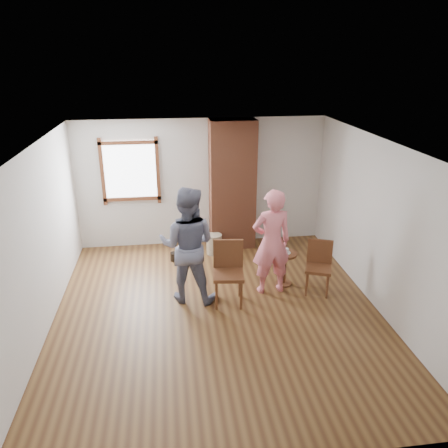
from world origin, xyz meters
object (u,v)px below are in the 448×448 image
Objects in this scene: dining_chair_left at (228,269)px; person_pink at (272,242)px; dining_chair_right at (319,264)px; stoneware_crock at (214,244)px; man at (188,245)px; side_table at (285,263)px.

person_pink is at bearing 22.14° from dining_chair_left.
person_pink reaches higher than dining_chair_right.
man is at bearing -109.92° from stoneware_crock.
stoneware_crock is 1.91m from man.
dining_chair_left is 1.70× the size of side_table.
man is (-0.60, -1.65, 0.75)m from stoneware_crock.
side_table is (1.07, -1.41, 0.20)m from stoneware_crock.
stoneware_crock is 0.40× the size of dining_chair_left.
stoneware_crock is 0.21× the size of man.
man is at bearing 172.71° from dining_chair_left.
dining_chair_left reaches higher than stoneware_crock.
dining_chair_left is at bearing -154.26° from dining_chair_right.
stoneware_crock is 0.46× the size of dining_chair_right.
stoneware_crock is 1.91m from person_pink.
side_table is (1.04, 0.40, -0.17)m from dining_chair_left.
man is (-2.17, 0.03, 0.45)m from dining_chair_right.
person_pink is at bearing -164.61° from dining_chair_right.
man is (-0.63, 0.15, 0.38)m from dining_chair_left.
dining_chair_right is at bearing 11.25° from dining_chair_left.
dining_chair_right reaches higher than side_table.
dining_chair_right is 0.47× the size of man.
dining_chair_right reaches higher than stoneware_crock.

